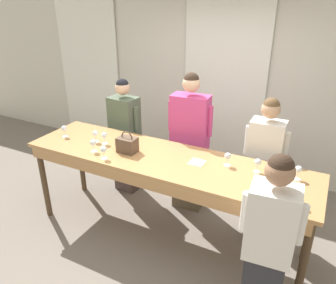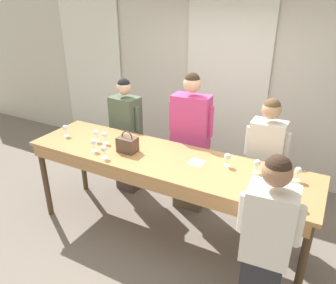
% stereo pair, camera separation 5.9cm
% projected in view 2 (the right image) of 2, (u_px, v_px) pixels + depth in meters
% --- Properties ---
extents(ground_plane, '(18.00, 18.00, 0.00)m').
position_uv_depth(ground_plane, '(165.00, 234.00, 3.93)').
color(ground_plane, '#70665B').
extents(wall_back, '(12.00, 0.06, 2.80)m').
position_uv_depth(wall_back, '(227.00, 83.00, 4.93)').
color(wall_back, beige).
rests_on(wall_back, ground_plane).
extents(curtain_panel_left, '(1.26, 0.03, 2.69)m').
position_uv_depth(curtain_panel_left, '(93.00, 71.00, 6.00)').
color(curtain_panel_left, white).
rests_on(curtain_panel_left, ground_plane).
extents(curtain_panel_center, '(1.26, 0.03, 2.69)m').
position_uv_depth(curtain_panel_center, '(226.00, 88.00, 4.90)').
color(curtain_panel_center, white).
rests_on(curtain_panel_center, ground_plane).
extents(tasting_bar, '(3.19, 0.83, 1.04)m').
position_uv_depth(tasting_bar, '(163.00, 167.00, 3.51)').
color(tasting_bar, '#B27F4C').
rests_on(tasting_bar, ground_plane).
extents(wine_bottle, '(0.08, 0.08, 0.31)m').
position_uv_depth(wine_bottle, '(268.00, 180.00, 2.87)').
color(wine_bottle, black).
rests_on(wine_bottle, tasting_bar).
extents(handbag, '(0.21, 0.15, 0.25)m').
position_uv_depth(handbag, '(127.00, 144.00, 3.60)').
color(handbag, brown).
rests_on(handbag, tasting_bar).
extents(wine_glass_front_left, '(0.07, 0.07, 0.14)m').
position_uv_depth(wine_glass_front_left, '(257.00, 164.00, 3.16)').
color(wine_glass_front_left, white).
rests_on(wine_glass_front_left, tasting_bar).
extents(wine_glass_front_mid, '(0.07, 0.07, 0.14)m').
position_uv_depth(wine_glass_front_mid, '(96.00, 133.00, 3.84)').
color(wine_glass_front_mid, white).
rests_on(wine_glass_front_mid, tasting_bar).
extents(wine_glass_front_right, '(0.07, 0.07, 0.14)m').
position_uv_depth(wine_glass_front_right, '(104.00, 149.00, 3.45)').
color(wine_glass_front_right, white).
rests_on(wine_glass_front_right, tasting_bar).
extents(wine_glass_center_left, '(0.07, 0.07, 0.14)m').
position_uv_depth(wine_glass_center_left, '(65.00, 128.00, 3.99)').
color(wine_glass_center_left, white).
rests_on(wine_glass_center_left, tasting_bar).
extents(wine_glass_center_mid, '(0.07, 0.07, 0.14)m').
position_uv_depth(wine_glass_center_mid, '(94.00, 143.00, 3.61)').
color(wine_glass_center_mid, white).
rests_on(wine_glass_center_mid, tasting_bar).
extents(wine_glass_center_right, '(0.07, 0.07, 0.14)m').
position_uv_depth(wine_glass_center_right, '(289.00, 178.00, 2.92)').
color(wine_glass_center_right, white).
rests_on(wine_glass_center_right, tasting_bar).
extents(wine_glass_back_left, '(0.07, 0.07, 0.14)m').
position_uv_depth(wine_glass_back_left, '(297.00, 196.00, 2.65)').
color(wine_glass_back_left, white).
rests_on(wine_glass_back_left, tasting_bar).
extents(wine_glass_back_mid, '(0.07, 0.07, 0.14)m').
position_uv_depth(wine_glass_back_mid, '(105.00, 135.00, 3.79)').
color(wine_glass_back_mid, white).
rests_on(wine_glass_back_mid, tasting_bar).
extents(wine_glass_back_right, '(0.07, 0.07, 0.14)m').
position_uv_depth(wine_glass_back_right, '(227.00, 157.00, 3.29)').
color(wine_glass_back_right, white).
rests_on(wine_glass_back_right, tasting_bar).
extents(wine_glass_near_host, '(0.07, 0.07, 0.14)m').
position_uv_depth(wine_glass_near_host, '(298.00, 171.00, 3.03)').
color(wine_glass_near_host, white).
rests_on(wine_glass_near_host, tasting_bar).
extents(napkin, '(0.15, 0.15, 0.00)m').
position_uv_depth(napkin, '(197.00, 163.00, 3.39)').
color(napkin, white).
rests_on(napkin, tasting_bar).
extents(guest_olive_jacket, '(0.48, 0.31, 1.64)m').
position_uv_depth(guest_olive_jacket, '(127.00, 136.00, 4.54)').
color(guest_olive_jacket, '#473833').
rests_on(guest_olive_jacket, ground_plane).
extents(guest_pink_top, '(0.57, 0.27, 1.82)m').
position_uv_depth(guest_pink_top, '(190.00, 143.00, 4.08)').
color(guest_pink_top, brown).
rests_on(guest_pink_top, ground_plane).
extents(guest_cream_sweater, '(0.48, 0.25, 1.65)m').
position_uv_depth(guest_cream_sweater, '(264.00, 166.00, 3.71)').
color(guest_cream_sweater, '#473833').
rests_on(guest_cream_sweater, ground_plane).
extents(host_pouring, '(0.48, 0.30, 1.65)m').
position_uv_depth(host_pouring, '(265.00, 248.00, 2.53)').
color(host_pouring, '#28282D').
rests_on(host_pouring, ground_plane).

